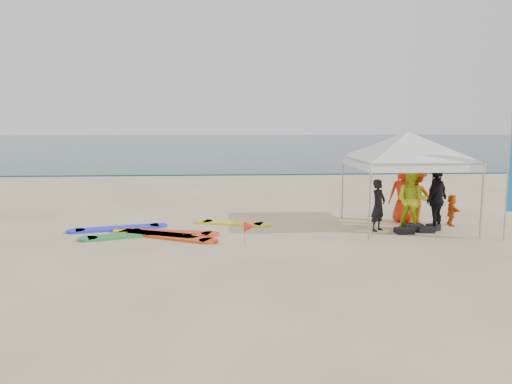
{
  "coord_description": "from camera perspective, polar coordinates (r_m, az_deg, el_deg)",
  "views": [
    {
      "loc": [
        -0.88,
        -11.93,
        3.29
      ],
      "look_at": [
        0.06,
        2.6,
        1.2
      ],
      "focal_mm": 35.0,
      "sensor_mm": 36.0,
      "label": 1
    }
  ],
  "objects": [
    {
      "name": "canopy_tent",
      "position": [
        15.84,
        17.0,
        6.58
      ],
      "size": [
        4.48,
        4.48,
        3.38
      ],
      "color": "#A5A5A8",
      "rests_on": "ground"
    },
    {
      "name": "marker_pennant",
      "position": [
        13.25,
        -0.8,
        -4.0
      ],
      "size": [
        0.28,
        0.28,
        0.64
      ],
      "color": "#A5A5A8",
      "rests_on": "ground"
    },
    {
      "name": "person_black_a",
      "position": [
        15.35,
        13.81,
        -1.49
      ],
      "size": [
        0.67,
        0.66,
        1.56
      ],
      "primitive_type": "imported",
      "rotation": [
        0.0,
        0.0,
        0.75
      ],
      "color": "black",
      "rests_on": "ground"
    },
    {
      "name": "person_yellow",
      "position": [
        15.54,
        17.35,
        -0.9
      ],
      "size": [
        1.15,
        1.09,
        1.88
      ],
      "primitive_type": "imported",
      "rotation": [
        0.0,
        0.0,
        -0.57
      ],
      "color": "#CCE620",
      "rests_on": "ground"
    },
    {
      "name": "ocean",
      "position": [
        72.01,
        -3.0,
        5.56
      ],
      "size": [
        160.0,
        84.0,
        0.08
      ],
      "primitive_type": "cube",
      "color": "#0C2633",
      "rests_on": "ground"
    },
    {
      "name": "gear_pile",
      "position": [
        15.63,
        17.88,
        -4.02
      ],
      "size": [
        1.48,
        0.7,
        0.22
      ],
      "color": "black",
      "rests_on": "ground"
    },
    {
      "name": "shoreline_foam",
      "position": [
        30.32,
        -2.0,
        1.93
      ],
      "size": [
        160.0,
        1.2,
        0.01
      ],
      "primitive_type": "cube",
      "color": "silver",
      "rests_on": "ground"
    },
    {
      "name": "surfboard_spread",
      "position": [
        15.03,
        -10.66,
        -4.48
      ],
      "size": [
        5.75,
        3.13,
        0.07
      ],
      "color": "red",
      "rests_on": "ground"
    },
    {
      "name": "person_orange_b",
      "position": [
        16.94,
        16.5,
        -0.18
      ],
      "size": [
        0.96,
        0.67,
        1.86
      ],
      "primitive_type": "imported",
      "rotation": [
        0.0,
        0.0,
        3.05
      ],
      "color": "#FF3216",
      "rests_on": "ground"
    },
    {
      "name": "ground",
      "position": [
        12.41,
        0.51,
        -7.21
      ],
      "size": [
        120.0,
        120.0,
        0.0
      ],
      "primitive_type": "plane",
      "color": "beige",
      "rests_on": "ground"
    },
    {
      "name": "person_black_b",
      "position": [
        15.83,
        19.92,
        -0.82
      ],
      "size": [
        1.15,
        1.08,
        1.9
      ],
      "primitive_type": "imported",
      "rotation": [
        0.0,
        0.0,
        3.86
      ],
      "color": "black",
      "rests_on": "ground"
    },
    {
      "name": "person_seated",
      "position": [
        16.89,
        21.45,
        -1.94
      ],
      "size": [
        0.46,
        0.95,
        0.99
      ],
      "primitive_type": "imported",
      "rotation": [
        0.0,
        0.0,
        1.38
      ],
      "color": "#D45D12",
      "rests_on": "ground"
    },
    {
      "name": "person_orange_a",
      "position": [
        16.49,
        17.72,
        -0.51
      ],
      "size": [
        1.27,
        0.85,
        1.83
      ],
      "primitive_type": "imported",
      "rotation": [
        0.0,
        0.0,
        2.99
      ],
      "color": "orange",
      "rests_on": "ground"
    }
  ]
}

